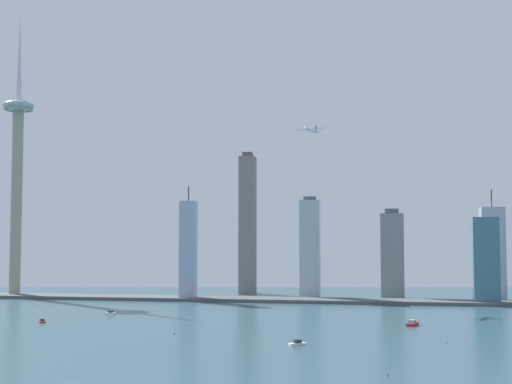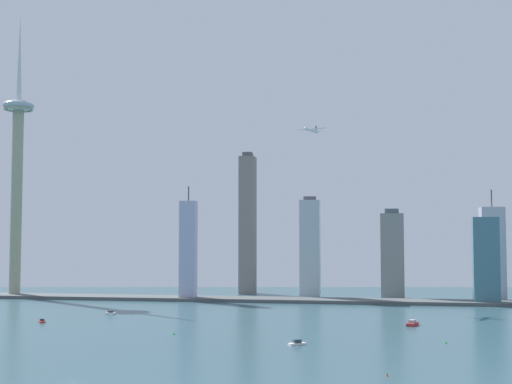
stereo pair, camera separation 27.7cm
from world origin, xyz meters
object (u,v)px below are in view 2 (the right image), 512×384
Objects in this scene: boat_3 at (110,313)px; channel_buoy_1 at (446,342)px; boat_2 at (42,321)px; airplane at (311,130)px; skyscraper_4 at (392,255)px; skyscraper_5 at (310,249)px; boat_0 at (412,323)px; skyscraper_0 at (188,250)px; observation_tower at (17,160)px; skyscraper_2 at (493,254)px; channel_buoy_0 at (387,374)px; boat_4 at (297,343)px; channel_buoy_2 at (174,333)px; skyscraper_6 at (486,261)px; skyscraper_3 at (248,224)px.

channel_buoy_1 is (285.51, -129.97, -0.50)m from boat_3.
airplane reaches higher than boat_2.
skyscraper_4 is 0.88× the size of skyscraper_5.
skyscraper_0 is at bearing -112.11° from boat_0.
skyscraper_5 is 69.35× the size of channel_buoy_1.
observation_tower reaches higher than boat_3.
skyscraper_2 is 3.83× the size of airplane.
boat_2 is at bearing -126.99° from skyscraper_5.
channel_buoy_0 is at bearing 23.90° from boat_2.
boat_4 is at bearing -116.77° from skyscraper_2.
airplane is (-96.82, 175.11, 184.89)m from boat_0.
skyscraper_5 is 3.65× the size of airplane.
boat_0 reaches higher than channel_buoy_0.
skyscraper_4 is 378.47m from channel_buoy_2.
skyscraper_2 is at bearing -11.28° from skyscraper_4.
skyscraper_5 reaches higher than channel_buoy_0.
observation_tower is at bearing 136.22° from channel_buoy_0.
skyscraper_6 is (-13.66, -45.69, -6.08)m from skyscraper_2.
boat_2 reaches higher than channel_buoy_2.
skyscraper_4 is at bearing -12.18° from skyscraper_3.
skyscraper_5 is 354.23m from boat_4.
skyscraper_3 is 296.18m from skyscraper_6.
boat_2 is at bearing -54.90° from boat_4.
skyscraper_0 is at bearing 118.16° from channel_buoy_0.
skyscraper_0 is at bearing 179.88° from skyscraper_6.
skyscraper_5 is at bearing -179.40° from skyscraper_2.
skyscraper_4 is at bearing 101.55° from boat_2.
skyscraper_4 is 342.33m from boat_3.
skyscraper_6 is at bearing -0.12° from skyscraper_0.
observation_tower reaches higher than channel_buoy_2.
channel_buoy_1 is (471.38, -295.33, -162.64)m from observation_tower.
skyscraper_3 is at bearing 127.88° from boat_2.
observation_tower is at bearing -174.89° from skyscraper_5.
skyscraper_2 is 48.07m from skyscraper_6.
airplane is (-86.09, -80.75, 136.45)m from skyscraper_4.
skyscraper_3 is 354.49m from boat_2.
channel_buoy_1 is (28.21, -350.44, -49.27)m from skyscraper_4.
boat_4 is (-68.20, -372.63, -48.85)m from skyscraper_4.
skyscraper_4 reaches higher than channel_buoy_1.
skyscraper_3 reaches higher than boat_2.
boat_0 is 1.45× the size of boat_4.
skyscraper_3 reaches higher than channel_buoy_2.
skyscraper_0 is at bearing 103.34° from channel_buoy_2.
channel_buoy_0 is at bearing -79.55° from skyscraper_5.
skyscraper_2 reaches higher than boat_2.
channel_buoy_1 is at bearing -85.40° from skyscraper_4.
boat_0 is (104.09, -232.05, -55.82)m from skyscraper_5.
boat_4 is (25.16, -348.83, -56.23)m from skyscraper_5.
skyscraper_0 is at bearing -163.59° from skyscraper_4.
channel_buoy_1 is at bearing -103.31° from skyscraper_6.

